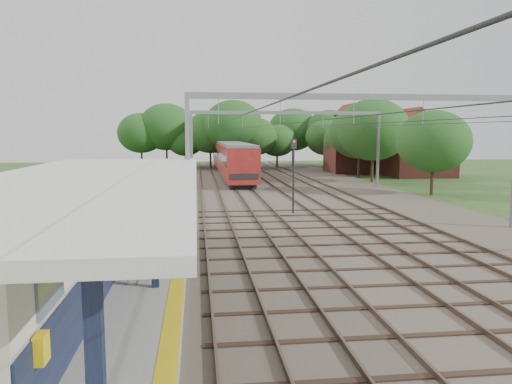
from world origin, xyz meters
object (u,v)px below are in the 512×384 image
bicycle (143,246)px  signal_post (294,166)px  person (132,259)px  train (230,156)px

bicycle → signal_post: bearing=-28.9°
person → bicycle: 3.10m
train → bicycle: bearing=-98.2°
person → bicycle: person is taller
bicycle → train: bearing=-2.4°
person → signal_post: size_ratio=0.34×
train → signal_post: signal_post is taller
signal_post → bicycle: bearing=-141.7°
person → signal_post: 16.75m
train → signal_post: 31.14m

